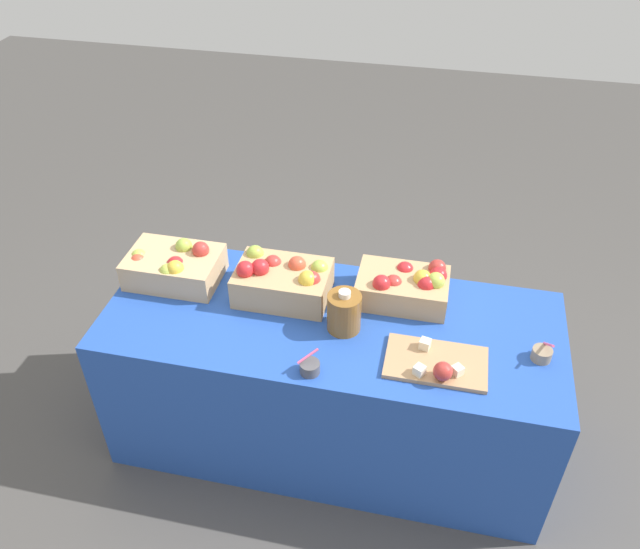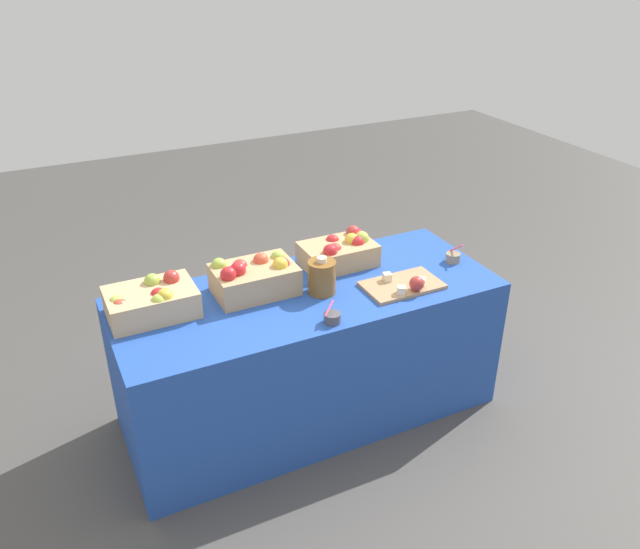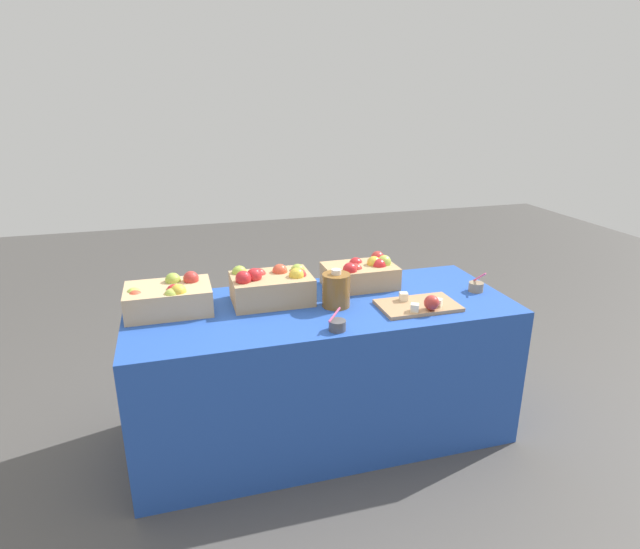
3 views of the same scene
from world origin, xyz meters
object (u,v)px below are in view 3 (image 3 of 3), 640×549
at_px(sample_bowl_near, 337,325).
at_px(apple_crate_right, 362,273).
at_px(cider_jug, 336,290).
at_px(cutting_board_front, 420,305).
at_px(sample_bowl_mid, 476,287).
at_px(apple_crate_middle, 271,286).
at_px(apple_crate_left, 168,297).

bearing_deg(sample_bowl_near, apple_crate_right, 58.94).
xyz_separation_m(sample_bowl_near, cider_jug, (0.08, 0.27, 0.06)).
distance_m(cutting_board_front, sample_bowl_mid, 0.41).
relative_size(apple_crate_middle, apple_crate_right, 1.03).
height_order(apple_crate_middle, sample_bowl_near, apple_crate_middle).
distance_m(apple_crate_right, cider_jug, 0.32).
distance_m(apple_crate_middle, cider_jug, 0.33).
bearing_deg(apple_crate_left, apple_crate_middle, -0.62).
xyz_separation_m(apple_crate_middle, apple_crate_right, (0.52, 0.08, -0.01)).
distance_m(apple_crate_left, apple_crate_middle, 0.50).
distance_m(apple_crate_middle, apple_crate_right, 0.52).
relative_size(apple_crate_right, sample_bowl_near, 4.08).
bearing_deg(cutting_board_front, cider_jug, 159.67).
height_order(apple_crate_left, cutting_board_front, apple_crate_left).
bearing_deg(apple_crate_middle, sample_bowl_near, -62.75).
distance_m(apple_crate_right, sample_bowl_mid, 0.61).
height_order(apple_crate_right, sample_bowl_near, apple_crate_right).
distance_m(cutting_board_front, cider_jug, 0.42).
bearing_deg(apple_crate_left, cider_jug, -11.00).
height_order(apple_crate_left, sample_bowl_mid, apple_crate_left).
height_order(apple_crate_middle, apple_crate_right, apple_crate_middle).
height_order(sample_bowl_near, cider_jug, cider_jug).
height_order(cutting_board_front, sample_bowl_near, sample_bowl_near).
height_order(apple_crate_left, sample_bowl_near, apple_crate_left).
bearing_deg(cider_jug, sample_bowl_near, -106.55).
bearing_deg(cider_jug, apple_crate_middle, 153.21).
bearing_deg(apple_crate_middle, cider_jug, -26.79).
xyz_separation_m(apple_crate_right, cider_jug, (-0.22, -0.23, 0.01)).
xyz_separation_m(apple_crate_left, sample_bowl_near, (0.71, -0.42, -0.05)).
xyz_separation_m(cutting_board_front, sample_bowl_mid, (0.39, 0.13, 0.01)).
height_order(apple_crate_left, apple_crate_right, apple_crate_left).
relative_size(apple_crate_left, apple_crate_middle, 1.02).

